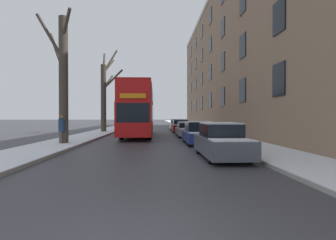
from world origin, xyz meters
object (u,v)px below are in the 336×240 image
object	(u,v)px
double_decker_bus	(139,108)
pedestrian_left_sidewalk	(62,129)
parked_car_4	(177,125)
bare_tree_left_0	(63,76)
bare_tree_left_1	(105,93)
parked_car_2	(187,130)
parked_car_0	(221,142)
parked_car_3	(180,126)
parked_car_1	(199,133)

from	to	relation	value
double_decker_bus	pedestrian_left_sidewalk	xyz separation A→B (m)	(-4.06, -7.50, -1.46)
parked_car_4	pedestrian_left_sidewalk	distance (m)	20.32
bare_tree_left_0	double_decker_bus	xyz separation A→B (m)	(4.08, 7.28, -1.69)
bare_tree_left_1	pedestrian_left_sidewalk	world-z (taller)	bare_tree_left_1
bare_tree_left_1	parked_car_2	distance (m)	10.84
parked_car_2	parked_car_4	distance (m)	11.79
pedestrian_left_sidewalk	parked_car_2	bearing A→B (deg)	-42.66
parked_car_0	parked_car_3	xyz separation A→B (m)	(0.00, 18.18, -0.00)
parked_car_1	bare_tree_left_0	bearing A→B (deg)	-176.13
parked_car_1	parked_car_2	xyz separation A→B (m)	(0.00, 5.95, -0.05)
parked_car_0	parked_car_2	xyz separation A→B (m)	(-0.00, 11.68, -0.07)
bare_tree_left_0	pedestrian_left_sidewalk	xyz separation A→B (m)	(0.02, -0.22, -3.15)
bare_tree_left_1	pedestrian_left_sidewalk	xyz separation A→B (m)	(-0.07, -12.72, -3.28)
parked_car_2	bare_tree_left_1	bearing A→B (deg)	144.11
parked_car_1	parked_car_3	bearing A→B (deg)	90.00
pedestrian_left_sidewalk	bare_tree_left_0	bearing A→B (deg)	13.38
parked_car_3	parked_car_0	bearing A→B (deg)	-90.00
bare_tree_left_0	double_decker_bus	size ratio (longest dim) A/B	0.68
parked_car_0	parked_car_2	size ratio (longest dim) A/B	1.03
parked_car_1	pedestrian_left_sidewalk	distance (m)	8.37
double_decker_bus	parked_car_3	size ratio (longest dim) A/B	2.60
bare_tree_left_0	parked_car_4	distance (m)	20.42
double_decker_bus	bare_tree_left_0	bearing A→B (deg)	-119.26
parked_car_2	pedestrian_left_sidewalk	bearing A→B (deg)	-141.02
parked_car_1	bare_tree_left_1	bearing A→B (deg)	124.71
parked_car_0	parked_car_1	world-z (taller)	parked_car_0
parked_car_2	pedestrian_left_sidewalk	distance (m)	10.72
parked_car_4	double_decker_bus	bearing A→B (deg)	-111.17
double_decker_bus	bare_tree_left_1	bearing A→B (deg)	127.41
parked_car_4	pedestrian_left_sidewalk	world-z (taller)	pedestrian_left_sidewalk
parked_car_3	parked_car_1	bearing A→B (deg)	-90.00
bare_tree_left_1	parked_car_0	size ratio (longest dim) A/B	2.14
bare_tree_left_1	double_decker_bus	bearing A→B (deg)	-52.59
pedestrian_left_sidewalk	parked_car_3	bearing A→B (deg)	-23.81
parked_car_0	parked_car_4	xyz separation A→B (m)	(-0.00, 23.47, -0.03)
bare_tree_left_0	parked_car_4	xyz separation A→B (m)	(8.35, 18.31, -3.51)
bare_tree_left_0	parked_car_4	size ratio (longest dim) A/B	1.90
parked_car_0	parked_car_4	size ratio (longest dim) A/B	1.02
parked_car_4	bare_tree_left_1	bearing A→B (deg)	-144.85
parked_car_3	bare_tree_left_0	bearing A→B (deg)	-122.68
parked_car_0	bare_tree_left_1	bearing A→B (deg)	115.07
bare_tree_left_0	pedestrian_left_sidewalk	world-z (taller)	bare_tree_left_0
bare_tree_left_1	parked_car_3	bearing A→B (deg)	3.62
pedestrian_left_sidewalk	bare_tree_left_1	bearing A→B (deg)	8.05
bare_tree_left_0	parked_car_1	xyz separation A→B (m)	(8.35, 0.56, -3.51)
parked_car_3	parked_car_4	size ratio (longest dim) A/B	1.07
bare_tree_left_1	parked_car_4	world-z (taller)	bare_tree_left_1
parked_car_0	pedestrian_left_sidewalk	distance (m)	9.69
bare_tree_left_1	pedestrian_left_sidewalk	size ratio (longest dim) A/B	4.96
parked_car_2	bare_tree_left_0	bearing A→B (deg)	-142.03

